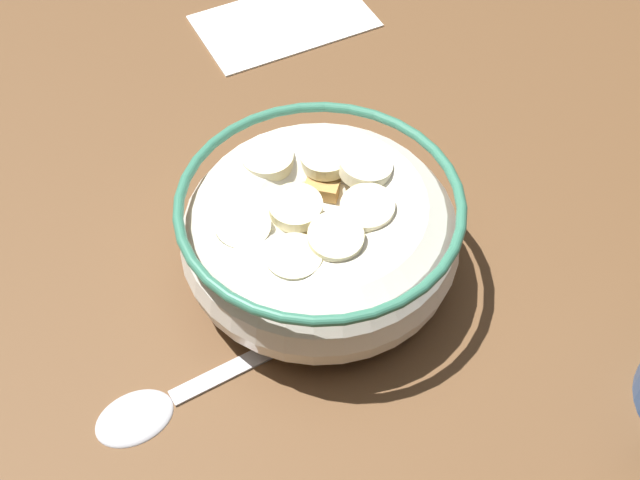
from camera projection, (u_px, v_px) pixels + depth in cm
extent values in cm
cube|color=brown|center=(320.00, 281.00, 53.45)|extent=(132.43, 132.43, 2.00)
cylinder|color=silver|center=(320.00, 269.00, 52.44)|extent=(8.74, 8.74, 0.60)
torus|color=silver|center=(320.00, 237.00, 50.16)|extent=(15.88, 15.88, 6.48)
torus|color=#337259|center=(320.00, 203.00, 47.87)|extent=(16.01, 16.01, 0.60)
cylinder|color=white|center=(320.00, 222.00, 49.12)|extent=(11.99, 11.99, 0.40)
cube|color=#AD7F42|center=(282.00, 263.00, 46.63)|extent=(2.41, 2.36, 1.03)
cube|color=tan|center=(370.00, 242.00, 47.30)|extent=(2.53, 2.47, 1.11)
cube|color=tan|center=(309.00, 231.00, 47.98)|extent=(2.59, 2.58, 0.89)
cube|color=#AD7F42|center=(375.00, 183.00, 50.02)|extent=(2.73, 2.71, 1.03)
cube|color=tan|center=(251.00, 199.00, 49.30)|extent=(2.61, 2.58, 1.04)
cube|color=#B78947|center=(343.00, 167.00, 51.00)|extent=(2.08, 2.03, 0.97)
cube|color=tan|center=(351.00, 268.00, 46.10)|extent=(2.52, 2.47, 1.07)
cube|color=#AD7F42|center=(324.00, 184.00, 50.02)|extent=(2.67, 2.68, 0.93)
cube|color=tan|center=(314.00, 285.00, 45.40)|extent=(2.20, 2.26, 1.05)
cube|color=#B78947|center=(362.00, 209.00, 48.93)|extent=(2.64, 2.66, 0.99)
cube|color=#AD7F42|center=(246.00, 244.00, 47.20)|extent=(2.79, 2.78, 1.12)
cylinder|color=#F4EABC|center=(243.00, 228.00, 46.78)|extent=(4.03, 4.04, 1.31)
cylinder|color=beige|center=(326.00, 158.00, 50.06)|extent=(4.13, 4.15, 1.02)
cylinder|color=beige|center=(335.00, 238.00, 45.84)|extent=(4.24, 4.27, 1.23)
cylinder|color=#F9EFC6|center=(371.00, 172.00, 48.90)|extent=(4.04, 3.99, 1.31)
cylinder|color=#F4EABC|center=(262.00, 164.00, 49.67)|extent=(4.10, 4.12, 0.84)
cylinder|color=#F4EABC|center=(368.00, 209.00, 47.43)|extent=(3.77, 3.74, 1.21)
cylinder|color=beige|center=(296.00, 208.00, 47.80)|extent=(3.94, 3.94, 0.95)
cylinder|color=beige|center=(294.00, 260.00, 45.47)|extent=(3.03, 3.04, 0.88)
ellipsoid|color=#B7B7BC|center=(133.00, 415.00, 46.24)|extent=(4.85, 3.96, 0.80)
cube|color=#B7B7BC|center=(264.00, 353.00, 48.90)|extent=(11.18, 3.31, 0.36)
cube|color=white|center=(284.00, 20.00, 67.71)|extent=(14.76, 11.13, 0.30)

